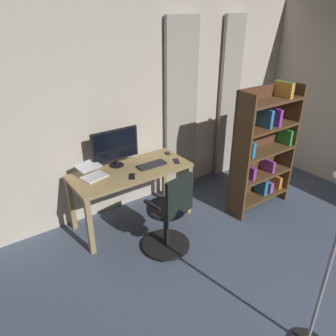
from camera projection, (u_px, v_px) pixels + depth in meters
name	position (u px, v px, depth m)	size (l,w,h in m)	color
back_room_partition	(153.00, 103.00, 4.42)	(5.10, 0.10, 2.76)	beige
curtain_left_panel	(229.00, 101.00, 5.10)	(0.38, 0.06, 2.48)	#B5AD9E
curtain_right_panel	(181.00, 111.00, 4.61)	(0.53, 0.06, 2.48)	#B5AD9E
desk	(131.00, 177.00, 4.06)	(1.49, 0.65, 0.76)	tan
office_chair	(170.00, 216.00, 3.61)	(0.56, 0.56, 1.01)	black
computer_monitor	(115.00, 146.00, 4.00)	(0.62, 0.18, 0.48)	black
computer_keyboard	(152.00, 165.00, 4.10)	(0.38, 0.15, 0.02)	#232328
laptop	(92.00, 173.00, 3.82)	(0.34, 0.36, 0.14)	white
computer_mouse	(168.00, 153.00, 4.43)	(0.06, 0.10, 0.04)	#333338
cell_phone_by_monitor	(132.00, 176.00, 3.84)	(0.07, 0.14, 0.01)	black
cell_phone_face_up	(176.00, 161.00, 4.22)	(0.07, 0.14, 0.01)	black
bookshelf	(262.00, 149.00, 4.33)	(0.95, 0.30, 1.74)	brown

